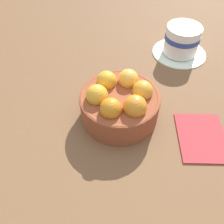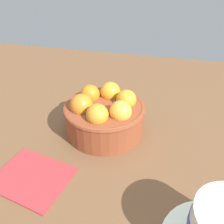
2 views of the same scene
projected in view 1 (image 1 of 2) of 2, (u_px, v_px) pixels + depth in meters
ground_plane at (119, 122)px, 51.59cm from camera, size 147.96×92.70×4.02cm
terracotta_bowl at (120, 103)px, 47.19cm from camera, size 15.34×15.34×8.54cm
coffee_cup at (182, 41)px, 61.74cm from camera, size 13.63×13.63×7.54cm
folded_napkin at (202, 137)px, 46.26cm from camera, size 12.66×10.63×0.60cm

